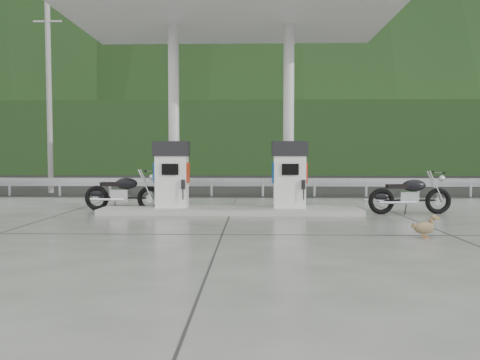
{
  "coord_description": "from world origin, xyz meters",
  "views": [
    {
      "loc": [
        0.6,
        -10.17,
        1.59
      ],
      "look_at": [
        0.3,
        1.0,
        1.0
      ],
      "focal_mm": 35.0,
      "sensor_mm": 36.0,
      "label": 1
    }
  ],
  "objects_px": {
    "gas_pump_left": "(172,174)",
    "motorcycle_right": "(410,195)",
    "gas_pump_right": "(289,175)",
    "duck": "(424,228)",
    "motorcycle_left": "(123,193)"
  },
  "relations": [
    {
      "from": "gas_pump_left",
      "to": "motorcycle_right",
      "type": "xyz_separation_m",
      "value": [
        6.42,
        -0.07,
        -0.55
      ]
    },
    {
      "from": "gas_pump_right",
      "to": "duck",
      "type": "relative_size",
      "value": 3.41
    },
    {
      "from": "motorcycle_left",
      "to": "gas_pump_left",
      "type": "bearing_deg",
      "value": -9.94
    },
    {
      "from": "motorcycle_left",
      "to": "duck",
      "type": "bearing_deg",
      "value": -24.28
    },
    {
      "from": "motorcycle_right",
      "to": "gas_pump_left",
      "type": "bearing_deg",
      "value": 175.35
    },
    {
      "from": "gas_pump_left",
      "to": "motorcycle_right",
      "type": "relative_size",
      "value": 0.86
    },
    {
      "from": "gas_pump_right",
      "to": "duck",
      "type": "distance_m",
      "value": 4.47
    },
    {
      "from": "gas_pump_left",
      "to": "motorcycle_left",
      "type": "distance_m",
      "value": 1.64
    },
    {
      "from": "gas_pump_left",
      "to": "motorcycle_left",
      "type": "relative_size",
      "value": 0.84
    },
    {
      "from": "motorcycle_right",
      "to": "duck",
      "type": "relative_size",
      "value": 3.98
    },
    {
      "from": "motorcycle_left",
      "to": "motorcycle_right",
      "type": "distance_m",
      "value": 7.92
    },
    {
      "from": "gas_pump_right",
      "to": "motorcycle_right",
      "type": "xyz_separation_m",
      "value": [
        3.22,
        -0.07,
        -0.55
      ]
    },
    {
      "from": "gas_pump_left",
      "to": "motorcycle_right",
      "type": "bearing_deg",
      "value": -0.61
    },
    {
      "from": "gas_pump_right",
      "to": "motorcycle_left",
      "type": "relative_size",
      "value": 0.84
    },
    {
      "from": "motorcycle_left",
      "to": "duck",
      "type": "relative_size",
      "value": 4.04
    }
  ]
}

